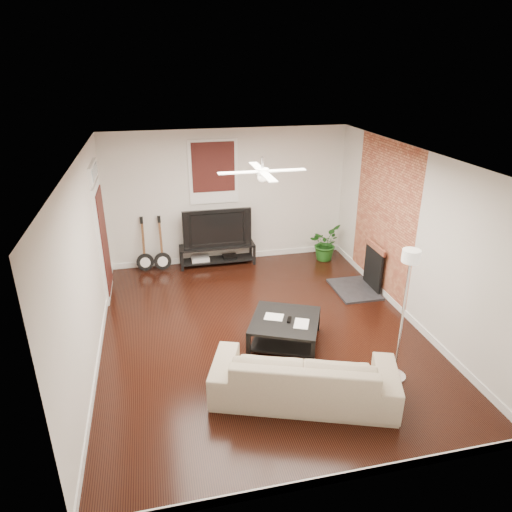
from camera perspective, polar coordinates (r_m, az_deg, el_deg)
The scene contains 14 objects.
room at distance 6.89m, azimuth 0.73°, elevation 0.64°, with size 5.01×6.01×2.81m.
brick_accent at distance 8.63m, azimuth 15.46°, elevation 4.48°, with size 0.02×2.20×2.80m, color #A04A33.
fireplace at distance 8.84m, azimuth 13.17°, elevation -1.39°, with size 0.80×1.10×0.92m, color black.
window_back at distance 9.47m, azimuth -5.28°, elevation 10.30°, with size 1.00×0.06×1.30m, color black.
door_left at distance 8.62m, azimuth -18.50°, elevation 3.02°, with size 0.08×1.00×2.50m, color white.
tv_stand at distance 9.82m, azimuth -4.79°, elevation 0.18°, with size 1.58×0.42×0.44m, color black.
tv at distance 9.62m, azimuth -4.93°, elevation 3.66°, with size 1.41×0.19×0.81m, color black.
coffee_table at distance 7.16m, azimuth 3.59°, elevation -9.25°, with size 1.00×1.00×0.42m, color black.
sofa at distance 6.09m, azimuth 5.93°, elevation -14.39°, with size 2.34×0.91×0.68m, color tan.
floor_lamp at distance 6.33m, azimuth 17.64°, elevation -7.20°, with size 0.31×0.31×1.91m, color silver, non-canonical shape.
potted_plant at distance 10.10m, azimuth 8.46°, elevation 1.60°, with size 0.67×0.58×0.75m, color #1E5719.
guitar_left at distance 9.60m, azimuth -13.72°, elevation 1.28°, with size 0.35×0.25×1.15m, color black, non-canonical shape.
guitar_right at distance 9.56m, azimuth -11.63°, elevation 1.39°, with size 0.35×0.25×1.15m, color black, non-canonical shape.
ceiling_fan at distance 6.53m, azimuth 0.79°, elevation 10.41°, with size 1.24×1.24×0.32m, color white, non-canonical shape.
Camera 1 is at (-1.49, -6.19, 4.04)m, focal length 32.36 mm.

